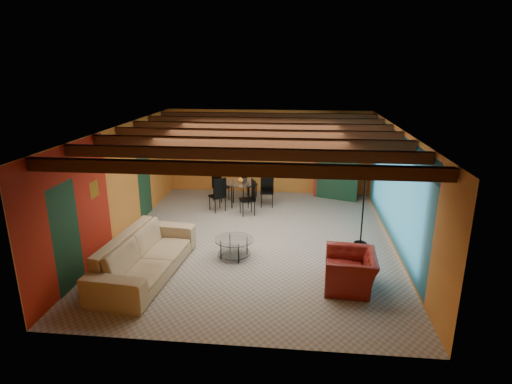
# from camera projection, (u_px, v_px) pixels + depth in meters

# --- Properties ---
(room) EXTENTS (6.52, 8.01, 2.71)m
(room) POSITION_uv_depth(u_px,v_px,m) (256.00, 143.00, 9.55)
(room) COLOR gray
(room) RESTS_ON ground
(sofa) EXTENTS (1.38, 2.99, 0.85)m
(sofa) POSITION_uv_depth(u_px,v_px,m) (146.00, 255.00, 8.34)
(sofa) COLOR tan
(sofa) RESTS_ON ground
(armchair) EXTENTS (1.00, 1.13, 0.69)m
(armchair) POSITION_uv_depth(u_px,v_px,m) (350.00, 270.00, 7.89)
(armchair) COLOR maroon
(armchair) RESTS_ON ground
(coffee_table) EXTENTS (1.07, 1.07, 0.44)m
(coffee_table) POSITION_uv_depth(u_px,v_px,m) (234.00, 248.00, 9.16)
(coffee_table) COLOR white
(coffee_table) RESTS_ON ground
(dining_table) EXTENTS (2.07, 2.07, 1.02)m
(dining_table) POSITION_uv_depth(u_px,v_px,m) (241.00, 190.00, 12.41)
(dining_table) COLOR silver
(dining_table) RESTS_ON ground
(armoire) EXTENTS (1.38, 1.01, 2.19)m
(armoire) POSITION_uv_depth(u_px,v_px,m) (337.00, 163.00, 13.12)
(armoire) COLOR maroon
(armoire) RESTS_ON ground
(floor_lamp) EXTENTS (0.48, 0.48, 1.87)m
(floor_lamp) POSITION_uv_depth(u_px,v_px,m) (363.00, 207.00, 9.62)
(floor_lamp) COLOR black
(floor_lamp) RESTS_ON ground
(ceiling_fan) EXTENTS (1.50, 1.50, 0.44)m
(ceiling_fan) POSITION_uv_depth(u_px,v_px,m) (255.00, 144.00, 9.45)
(ceiling_fan) COLOR #472614
(ceiling_fan) RESTS_ON ceiling
(painting) EXTENTS (1.05, 0.03, 0.65)m
(painting) POSITION_uv_depth(u_px,v_px,m) (240.00, 143.00, 13.51)
(painting) COLOR black
(painting) RESTS_ON wall_back
(potted_plant) EXTENTS (0.46, 0.40, 0.50)m
(potted_plant) POSITION_uv_depth(u_px,v_px,m) (339.00, 120.00, 12.72)
(potted_plant) COLOR #26661E
(potted_plant) RESTS_ON armoire
(vase) EXTENTS (0.22, 0.22, 0.18)m
(vase) POSITION_uv_depth(u_px,v_px,m) (240.00, 170.00, 12.24)
(vase) COLOR orange
(vase) RESTS_ON dining_table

